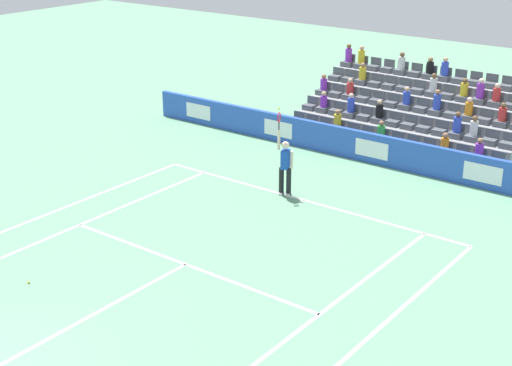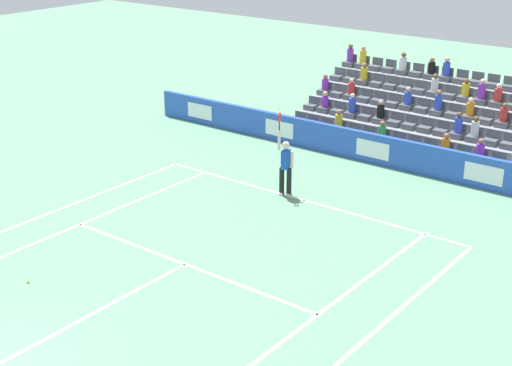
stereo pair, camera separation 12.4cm
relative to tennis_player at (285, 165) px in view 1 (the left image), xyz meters
name	(u,v)px [view 1 (the left image)]	position (x,y,z in m)	size (l,w,h in m)	color
line_baseline	(304,200)	(-0.74, 0.01, -0.99)	(10.97, 0.10, 0.01)	white
line_service	(185,264)	(-0.74, 5.50, -0.99)	(8.23, 0.10, 0.01)	white
line_centre_service	(91,316)	(-0.74, 8.70, -0.99)	(0.10, 6.40, 0.01)	white
line_singles_sideline_left	(68,230)	(3.38, 5.95, -0.99)	(0.10, 11.89, 0.01)	white
line_singles_sideline_right	(308,323)	(-4.85, 5.95, -0.99)	(0.10, 11.89, 0.01)	white
line_doubles_sideline_left	(37,218)	(4.75, 5.95, -0.99)	(0.10, 11.89, 0.01)	white
line_doubles_sideline_right	(362,344)	(-6.22, 5.95, -0.99)	(0.10, 11.89, 0.01)	white
line_centre_mark	(302,201)	(-0.74, 0.11, -0.99)	(0.10, 0.20, 0.01)	white
sponsor_barrier	(373,148)	(-0.74, -4.37, -0.45)	(20.28, 0.22, 1.08)	blue
tennis_player	(285,165)	(0.00, 0.00, 0.00)	(0.54, 0.43, 2.85)	black
stadium_stand	(419,118)	(-0.74, -7.93, -0.16)	(8.68, 4.75, 3.04)	gray
loose_tennis_ball	(29,282)	(1.65, 8.60, -0.96)	(0.07, 0.07, 0.07)	#D1E533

